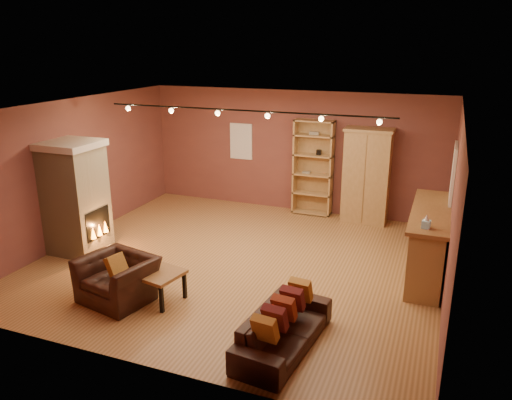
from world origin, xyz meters
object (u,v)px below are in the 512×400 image
at_px(fireplace, 76,197).
at_px(armoire, 367,176).
at_px(loveseat, 284,322).
at_px(armchair, 117,272).
at_px(bookcase, 314,167).
at_px(coffee_table, 160,276).
at_px(bar_counter, 428,242).

relative_size(fireplace, armoire, 1.01).
height_order(fireplace, loveseat, fireplace).
xyz_separation_m(loveseat, armchair, (-2.78, 0.29, 0.10)).
height_order(bookcase, armchair, bookcase).
xyz_separation_m(bookcase, loveseat, (1.06, -5.38, -0.74)).
bearing_deg(coffee_table, fireplace, 154.97).
relative_size(armoire, loveseat, 1.13).
bearing_deg(armchair, fireplace, 155.79).
height_order(bookcase, loveseat, bookcase).
bearing_deg(coffee_table, armoire, 63.84).
bearing_deg(armchair, bar_counter, 43.33).
bearing_deg(armchair, armoire, 71.25).
bearing_deg(armchair, loveseat, 6.24).
xyz_separation_m(fireplace, bookcase, (3.57, 3.73, 0.05)).
height_order(bookcase, armoire, bookcase).
relative_size(loveseat, armchair, 1.55).
height_order(armchair, coffee_table, armchair).
height_order(bar_counter, armchair, bar_counter).
distance_m(armoire, bar_counter, 2.73).
distance_m(loveseat, armchair, 2.80).
relative_size(armoire, armchair, 1.76).
relative_size(fireplace, coffee_table, 2.88).
xyz_separation_m(fireplace, bar_counter, (6.24, 1.31, -0.47)).
bearing_deg(bookcase, armchair, -108.74).
bearing_deg(loveseat, bar_counter, -22.28).
distance_m(armoire, coffee_table, 5.32).
height_order(bookcase, coffee_table, bookcase).
distance_m(bookcase, bar_counter, 3.64).
bearing_deg(bookcase, fireplace, -133.75).
xyz_separation_m(armoire, armchair, (-2.95, -4.94, -0.58)).
distance_m(fireplace, armoire, 5.99).
height_order(armoire, coffee_table, armoire).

